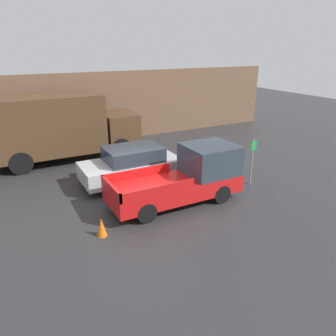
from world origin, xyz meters
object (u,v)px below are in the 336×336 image
at_px(delivery_truck, 53,127).
at_px(parking_sign, 252,159).
at_px(car, 132,165).
at_px(traffic_cone, 102,227).
at_px(pickup_truck, 187,177).

relative_size(delivery_truck, parking_sign, 3.85).
xyz_separation_m(car, traffic_cone, (-2.54, -3.65, -0.50)).
relative_size(pickup_truck, traffic_cone, 8.41).
height_order(pickup_truck, delivery_truck, delivery_truck).
height_order(car, delivery_truck, delivery_truck).
distance_m(pickup_truck, traffic_cone, 3.92).
xyz_separation_m(pickup_truck, car, (-1.21, 2.68, -0.15)).
bearing_deg(traffic_cone, pickup_truck, 14.42).
bearing_deg(parking_sign, traffic_cone, -172.36).
height_order(car, traffic_cone, car).
bearing_deg(traffic_cone, car, 55.13).
distance_m(car, parking_sign, 5.21).
relative_size(pickup_truck, car, 1.18).
bearing_deg(pickup_truck, parking_sign, -0.50).
xyz_separation_m(pickup_truck, traffic_cone, (-3.75, -0.96, -0.66)).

